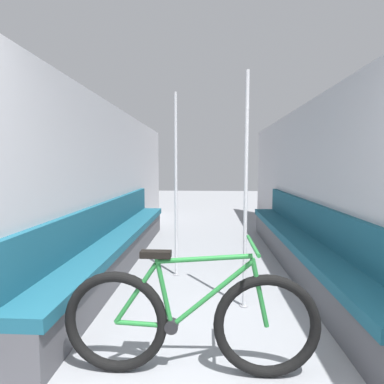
% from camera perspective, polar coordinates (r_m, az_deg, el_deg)
% --- Properties ---
extents(wall_left, '(0.10, 9.30, 2.29)m').
position_cam_1_polar(wall_left, '(4.16, -17.54, 1.51)').
color(wall_left, '#B2B2B7').
rests_on(wall_left, ground).
extents(wall_right, '(0.10, 9.30, 2.29)m').
position_cam_1_polar(wall_right, '(4.16, 23.68, 1.31)').
color(wall_right, '#B2B2B7').
rests_on(wall_right, ground).
extents(bench_seat_row_left, '(0.43, 4.59, 0.89)m').
position_cam_1_polar(bench_seat_row_left, '(4.30, -13.83, -9.63)').
color(bench_seat_row_left, '#4C4C51').
rests_on(bench_seat_row_left, ground).
extents(bench_seat_row_right, '(0.43, 4.59, 0.89)m').
position_cam_1_polar(bench_seat_row_right, '(4.30, 19.88, -9.79)').
color(bench_seat_row_right, '#4C4C51').
rests_on(bench_seat_row_right, ground).
extents(bicycle, '(1.69, 0.46, 0.90)m').
position_cam_1_polar(bicycle, '(2.15, -0.30, -23.47)').
color(bicycle, black).
rests_on(bicycle, ground).
extents(grab_pole_near, '(0.08, 0.08, 2.27)m').
position_cam_1_polar(grab_pole_near, '(2.90, 10.24, -0.62)').
color(grab_pole_near, gray).
rests_on(grab_pole_near, ground).
extents(grab_pole_far, '(0.08, 0.08, 2.27)m').
position_cam_1_polar(grab_pole_far, '(3.70, -3.04, 0.72)').
color(grab_pole_far, gray).
rests_on(grab_pole_far, ground).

